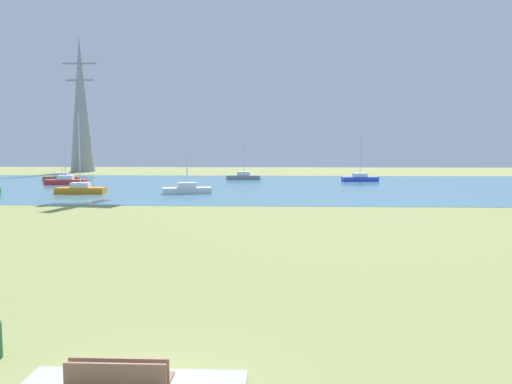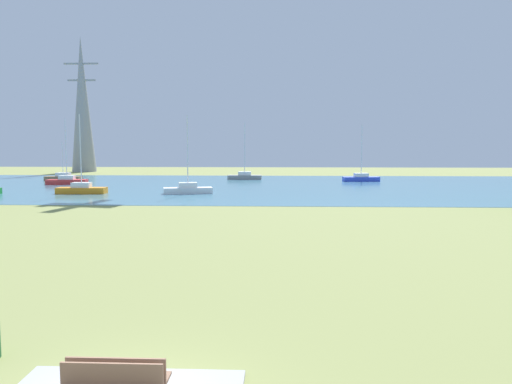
# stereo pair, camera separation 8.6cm
# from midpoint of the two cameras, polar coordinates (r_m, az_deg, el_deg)

# --- Properties ---
(ground_plane) EXTENTS (160.00, 160.00, 0.00)m
(ground_plane) POSITION_cam_midpoint_polar(r_m,az_deg,el_deg) (30.57, -2.95, -3.52)
(ground_plane) COLOR #8C9351
(bench_facing_water) EXTENTS (1.80, 0.48, 0.89)m
(bench_facing_water) POSITION_cam_midpoint_polar(r_m,az_deg,el_deg) (9.78, -15.62, -20.58)
(bench_facing_water) COLOR #A29589
(bench_facing_water) RESTS_ON concrete_pad
(water_surface) EXTENTS (140.00, 40.00, 0.02)m
(water_surface) POSITION_cam_midpoint_polar(r_m,az_deg,el_deg) (58.33, -0.41, 0.73)
(water_surface) COLOR teal
(water_surface) RESTS_ON ground
(sailboat_red) EXTENTS (4.93, 2.00, 8.07)m
(sailboat_red) POSITION_cam_midpoint_polar(r_m,az_deg,el_deg) (64.72, -21.37, 1.24)
(sailboat_red) COLOR red
(sailboat_red) RESTS_ON water_surface
(sailboat_white) EXTENTS (5.02, 2.60, 7.74)m
(sailboat_white) POSITION_cam_midpoint_polar(r_m,az_deg,el_deg) (49.09, -8.09, 0.35)
(sailboat_white) COLOR white
(sailboat_white) RESTS_ON water_surface
(sailboat_blue) EXTENTS (4.94, 2.02, 7.60)m
(sailboat_blue) POSITION_cam_midpoint_polar(r_m,az_deg,el_deg) (67.18, 12.01, 1.62)
(sailboat_blue) COLOR blue
(sailboat_blue) RESTS_ON water_surface
(sailboat_brown) EXTENTS (4.83, 1.59, 5.23)m
(sailboat_brown) POSITION_cam_midpoint_polar(r_m,az_deg,el_deg) (71.98, -21.75, 1.58)
(sailboat_brown) COLOR brown
(sailboat_brown) RESTS_ON water_surface
(sailboat_orange) EXTENTS (4.86, 1.72, 7.86)m
(sailboat_orange) POSITION_cam_midpoint_polar(r_m,az_deg,el_deg) (51.68, -19.84, 0.34)
(sailboat_orange) COLOR orange
(sailboat_orange) RESTS_ON water_surface
(sailboat_gray) EXTENTS (4.82, 1.55, 8.01)m
(sailboat_gray) POSITION_cam_midpoint_polar(r_m,az_deg,el_deg) (69.57, -1.49, 1.87)
(sailboat_gray) COLOR gray
(sailboat_gray) RESTS_ON water_surface
(electricity_pylon) EXTENTS (6.40, 4.40, 24.77)m
(electricity_pylon) POSITION_cam_midpoint_polar(r_m,az_deg,el_deg) (96.93, -19.79, 9.59)
(electricity_pylon) COLOR gray
(electricity_pylon) RESTS_ON ground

